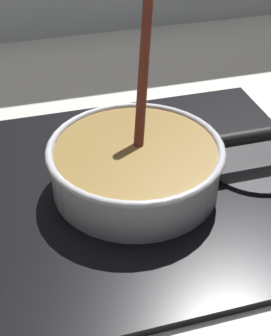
% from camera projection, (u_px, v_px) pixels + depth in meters
% --- Properties ---
extents(ground, '(2.40, 1.60, 0.04)m').
position_uv_depth(ground, '(118.00, 299.00, 0.62)').
color(ground, beige).
extents(hob_plate, '(0.56, 0.48, 0.01)m').
position_uv_depth(hob_plate, '(136.00, 189.00, 0.75)').
color(hob_plate, black).
rests_on(hob_plate, ground).
extents(burner_ring, '(0.19, 0.19, 0.01)m').
position_uv_depth(burner_ring, '(136.00, 184.00, 0.74)').
color(burner_ring, '#592D0C').
rests_on(burner_ring, hob_plate).
extents(spare_burner, '(0.15, 0.15, 0.01)m').
position_uv_depth(spare_burner, '(256.00, 163.00, 0.79)').
color(spare_burner, '#262628').
rests_on(spare_burner, hob_plate).
extents(cooking_pan, '(0.42, 0.25, 0.30)m').
position_uv_depth(cooking_pan, '(137.00, 164.00, 0.72)').
color(cooking_pan, silver).
rests_on(cooking_pan, hob_plate).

